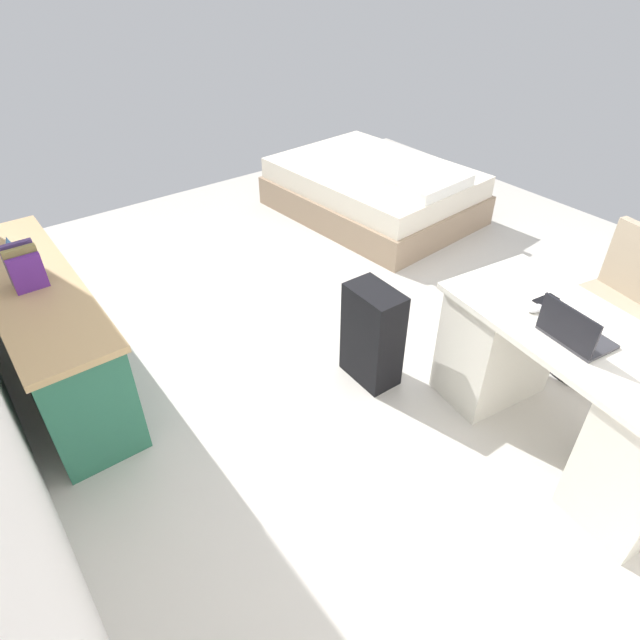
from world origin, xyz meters
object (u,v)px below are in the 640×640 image
Objects in this scene: credenza at (49,332)px; figurine_small at (9,245)px; computer_mouse at (535,308)px; suitcase_black at (372,335)px; bed at (374,191)px; laptop at (573,332)px; desk at (566,389)px; office_chair at (609,312)px; cell_phone_by_mouse at (546,300)px.

credenza is 16.36× the size of figurine_small.
figurine_small reaches higher than computer_mouse.
figurine_small reaches higher than credenza.
computer_mouse reaches higher than suitcase_black.
computer_mouse reaches higher than bed.
desk is at bearing -100.82° from laptop.
bed is 18.19× the size of figurine_small.
desk is at bearing -142.14° from figurine_small.
desk is 13.77× the size of figurine_small.
credenza is (2.19, 2.03, -0.03)m from desk.
cell_phone_by_mouse is (0.07, 0.71, 0.34)m from office_chair.
laptop reaches higher than bed.
laptop is at bearing 150.55° from cell_phone_by_mouse.
desk reaches higher than credenza.
laptop is 2.47× the size of cell_phone_by_mouse.
suitcase_black is at bearing 23.65° from desk.
desk is 0.47m from computer_mouse.
credenza is at bearing 101.13° from bed.
computer_mouse is at bearing 6.43° from desk.
desk is 2.32× the size of suitcase_black.
computer_mouse is (0.27, 0.03, 0.38)m from desk.
office_chair is at bearing -121.10° from suitcase_black.
computer_mouse is at bearing -133.86° from credenza.
bed is 2.80m from cell_phone_by_mouse.
office_chair is 1.01m from laptop.
bed is at bearing -15.90° from cell_phone_by_mouse.
laptop is (-2.80, 1.29, 0.56)m from bed.
office_chair is 3.72m from figurine_small.
laptop reaches higher than desk.
suitcase_black is 5.94× the size of figurine_small.
bed is at bearing -78.87° from credenza.
credenza is 2.93m from laptop.
cell_phone_by_mouse is (0.27, -0.20, -0.04)m from laptop.
cell_phone_by_mouse is (-1.90, -2.12, 0.40)m from credenza.
office_chair is 2.63m from bed.
office_chair is at bearing -124.80° from credenza.
credenza is 0.90× the size of bed.
desk reaches higher than suitcase_black.
computer_mouse is at bearing -149.51° from suitcase_black.
bed is at bearing -40.74° from suitcase_black.
desk is at bearing 168.99° from cell_phone_by_mouse.
figurine_small is (-0.21, 3.21, 0.54)m from bed.
laptop is at bearing 79.18° from desk.
desk is 4.50× the size of laptop.
credenza is at bearing 55.54° from cell_phone_by_mouse.
cell_phone_by_mouse is (-2.53, 1.09, 0.52)m from bed.
figurine_small is at bearing 93.78° from bed.
bed is 5.95× the size of laptop.
computer_mouse is at bearing 86.54° from office_chair.
laptop reaches higher than suitcase_black.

